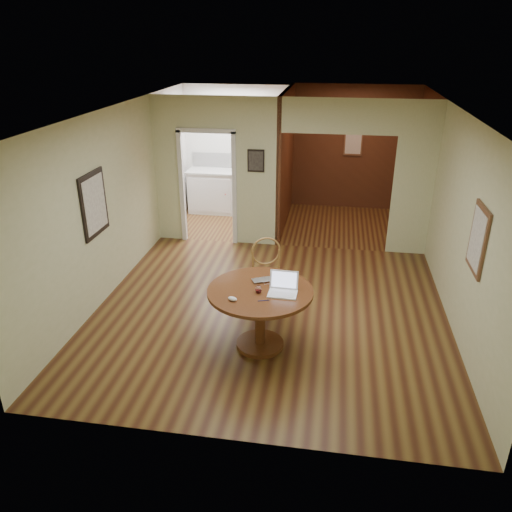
% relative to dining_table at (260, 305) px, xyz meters
% --- Properties ---
extents(floor, '(5.00, 5.00, 0.00)m').
position_rel_dining_table_xyz_m(floor, '(0.01, 0.85, -0.60)').
color(floor, '#422113').
rests_on(floor, ground).
extents(room_shell, '(5.20, 7.50, 5.00)m').
position_rel_dining_table_xyz_m(room_shell, '(-0.46, 3.94, 0.69)').
color(room_shell, white).
rests_on(room_shell, ground).
extents(dining_table, '(1.30, 1.30, 0.81)m').
position_rel_dining_table_xyz_m(dining_table, '(0.00, 0.00, 0.00)').
color(dining_table, '#5D3017').
rests_on(dining_table, ground).
extents(chair, '(0.59, 0.59, 1.09)m').
position_rel_dining_table_xyz_m(chair, '(-0.04, 0.92, 0.00)').
color(chair, '#A06738').
rests_on(chair, ground).
extents(open_laptop, '(0.35, 0.31, 0.24)m').
position_rel_dining_table_xyz_m(open_laptop, '(0.28, -0.01, 0.28)').
color(open_laptop, white).
rests_on(open_laptop, dining_table).
extents(closed_laptop, '(0.38, 0.33, 0.03)m').
position_rel_dining_table_xyz_m(closed_laptop, '(0.04, 0.21, 0.22)').
color(closed_laptop, '#B7B7BC').
rests_on(closed_laptop, dining_table).
extents(mouse, '(0.13, 0.10, 0.05)m').
position_rel_dining_table_xyz_m(mouse, '(-0.28, -0.32, 0.24)').
color(mouse, white).
rests_on(mouse, dining_table).
extents(wine_glass, '(0.09, 0.09, 0.10)m').
position_rel_dining_table_xyz_m(wine_glass, '(-0.01, -0.08, 0.26)').
color(wine_glass, white).
rests_on(wine_glass, dining_table).
extents(pen, '(0.13, 0.05, 0.01)m').
position_rel_dining_table_xyz_m(pen, '(0.08, -0.27, 0.21)').
color(pen, '#0B1652').
rests_on(pen, dining_table).
extents(kitchen_cabinet, '(2.06, 0.60, 0.94)m').
position_rel_dining_table_xyz_m(kitchen_cabinet, '(-1.34, 5.05, -0.13)').
color(kitchen_cabinet, white).
rests_on(kitchen_cabinet, ground).
extents(grocery_bag, '(0.32, 0.30, 0.26)m').
position_rel_dining_table_xyz_m(grocery_bag, '(-0.83, 5.05, 0.47)').
color(grocery_bag, '#C8AE93').
rests_on(grocery_bag, kitchen_cabinet).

